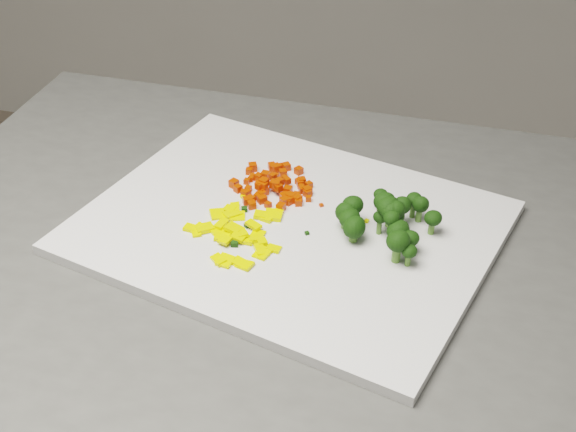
% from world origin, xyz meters
% --- Properties ---
extents(cutting_board, '(0.55, 0.47, 0.01)m').
position_xyz_m(cutting_board, '(0.36, 0.36, 0.91)').
color(cutting_board, silver).
rests_on(cutting_board, counter_block).
extents(carrot_pile, '(0.11, 0.11, 0.03)m').
position_xyz_m(carrot_pile, '(0.32, 0.42, 0.93)').
color(carrot_pile, red).
rests_on(carrot_pile, cutting_board).
extents(pepper_pile, '(0.12, 0.12, 0.02)m').
position_xyz_m(pepper_pile, '(0.31, 0.31, 0.92)').
color(pepper_pile, yellow).
rests_on(pepper_pile, cutting_board).
extents(broccoli_pile, '(0.13, 0.13, 0.06)m').
position_xyz_m(broccoli_pile, '(0.47, 0.36, 0.94)').
color(broccoli_pile, black).
rests_on(broccoli_pile, cutting_board).
extents(carrot_cube_0, '(0.01, 0.01, 0.01)m').
position_xyz_m(carrot_cube_0, '(0.31, 0.39, 0.92)').
color(carrot_cube_0, red).
rests_on(carrot_cube_0, carrot_pile).
extents(carrot_cube_1, '(0.01, 0.01, 0.01)m').
position_xyz_m(carrot_cube_1, '(0.30, 0.41, 0.93)').
color(carrot_cube_1, red).
rests_on(carrot_cube_1, carrot_pile).
extents(carrot_cube_2, '(0.01, 0.01, 0.01)m').
position_xyz_m(carrot_cube_2, '(0.29, 0.40, 0.92)').
color(carrot_cube_2, red).
rests_on(carrot_cube_2, carrot_pile).
extents(carrot_cube_3, '(0.01, 0.01, 0.01)m').
position_xyz_m(carrot_cube_3, '(0.31, 0.46, 0.92)').
color(carrot_cube_3, red).
rests_on(carrot_cube_3, carrot_pile).
extents(carrot_cube_4, '(0.01, 0.01, 0.01)m').
position_xyz_m(carrot_cube_4, '(0.29, 0.40, 0.92)').
color(carrot_cube_4, red).
rests_on(carrot_cube_4, carrot_pile).
extents(carrot_cube_5, '(0.01, 0.01, 0.01)m').
position_xyz_m(carrot_cube_5, '(0.29, 0.44, 0.92)').
color(carrot_cube_5, red).
rests_on(carrot_cube_5, carrot_pile).
extents(carrot_cube_6, '(0.01, 0.01, 0.01)m').
position_xyz_m(carrot_cube_6, '(0.32, 0.38, 0.92)').
color(carrot_cube_6, red).
rests_on(carrot_cube_6, carrot_pile).
extents(carrot_cube_7, '(0.01, 0.01, 0.01)m').
position_xyz_m(carrot_cube_7, '(0.35, 0.44, 0.92)').
color(carrot_cube_7, red).
rests_on(carrot_cube_7, carrot_pile).
extents(carrot_cube_8, '(0.01, 0.01, 0.01)m').
position_xyz_m(carrot_cube_8, '(0.36, 0.44, 0.92)').
color(carrot_cube_8, red).
rests_on(carrot_cube_8, carrot_pile).
extents(carrot_cube_9, '(0.01, 0.01, 0.01)m').
position_xyz_m(carrot_cube_9, '(0.34, 0.38, 0.92)').
color(carrot_cube_9, red).
rests_on(carrot_cube_9, carrot_pile).
extents(carrot_cube_10, '(0.01, 0.01, 0.01)m').
position_xyz_m(carrot_cube_10, '(0.28, 0.40, 0.92)').
color(carrot_cube_10, red).
rests_on(carrot_cube_10, carrot_pile).
extents(carrot_cube_11, '(0.01, 0.01, 0.01)m').
position_xyz_m(carrot_cube_11, '(0.32, 0.43, 0.92)').
color(carrot_cube_11, red).
rests_on(carrot_cube_11, carrot_pile).
extents(carrot_cube_12, '(0.01, 0.01, 0.01)m').
position_xyz_m(carrot_cube_12, '(0.32, 0.47, 0.92)').
color(carrot_cube_12, red).
rests_on(carrot_cube_12, carrot_pile).
extents(carrot_cube_13, '(0.01, 0.01, 0.01)m').
position_xyz_m(carrot_cube_13, '(0.29, 0.43, 0.92)').
color(carrot_cube_13, red).
rests_on(carrot_cube_13, carrot_pile).
extents(carrot_cube_14, '(0.01, 0.01, 0.01)m').
position_xyz_m(carrot_cube_14, '(0.33, 0.41, 0.93)').
color(carrot_cube_14, red).
rests_on(carrot_cube_14, carrot_pile).
extents(carrot_cube_15, '(0.01, 0.01, 0.01)m').
position_xyz_m(carrot_cube_15, '(0.31, 0.40, 0.92)').
color(carrot_cube_15, red).
rests_on(carrot_cube_15, carrot_pile).
extents(carrot_cube_16, '(0.01, 0.01, 0.01)m').
position_xyz_m(carrot_cube_16, '(0.30, 0.38, 0.92)').
color(carrot_cube_16, red).
rests_on(carrot_cube_16, carrot_pile).
extents(carrot_cube_17, '(0.01, 0.01, 0.01)m').
position_xyz_m(carrot_cube_17, '(0.30, 0.43, 0.92)').
color(carrot_cube_17, red).
rests_on(carrot_cube_17, carrot_pile).
extents(carrot_cube_18, '(0.01, 0.01, 0.01)m').
position_xyz_m(carrot_cube_18, '(0.36, 0.40, 0.92)').
color(carrot_cube_18, red).
rests_on(carrot_cube_18, carrot_pile).
extents(carrot_cube_19, '(0.01, 0.01, 0.01)m').
position_xyz_m(carrot_cube_19, '(0.31, 0.41, 0.93)').
color(carrot_cube_19, red).
rests_on(carrot_cube_19, carrot_pile).
extents(carrot_cube_20, '(0.01, 0.01, 0.01)m').
position_xyz_m(carrot_cube_20, '(0.36, 0.42, 0.92)').
color(carrot_cube_20, red).
rests_on(carrot_cube_20, carrot_pile).
extents(carrot_cube_21, '(0.01, 0.01, 0.01)m').
position_xyz_m(carrot_cube_21, '(0.30, 0.47, 0.92)').
color(carrot_cube_21, red).
rests_on(carrot_cube_21, carrot_pile).
extents(carrot_cube_22, '(0.01, 0.01, 0.01)m').
position_xyz_m(carrot_cube_22, '(0.30, 0.38, 0.92)').
color(carrot_cube_22, red).
rests_on(carrot_cube_22, carrot_pile).
extents(carrot_cube_23, '(0.01, 0.01, 0.01)m').
position_xyz_m(carrot_cube_23, '(0.35, 0.40, 0.92)').
color(carrot_cube_23, red).
rests_on(carrot_cube_23, carrot_pile).
extents(carrot_cube_24, '(0.01, 0.01, 0.01)m').
position_xyz_m(carrot_cube_24, '(0.31, 0.41, 0.92)').
color(carrot_cube_24, red).
rests_on(carrot_cube_24, carrot_pile).
extents(carrot_cube_25, '(0.01, 0.01, 0.01)m').
position_xyz_m(carrot_cube_25, '(0.30, 0.38, 0.92)').
color(carrot_cube_25, red).
rests_on(carrot_cube_25, carrot_pile).
extents(carrot_cube_26, '(0.01, 0.01, 0.01)m').
position_xyz_m(carrot_cube_26, '(0.29, 0.44, 0.92)').
color(carrot_cube_26, red).
rests_on(carrot_cube_26, carrot_pile).
extents(carrot_cube_27, '(0.01, 0.01, 0.01)m').
position_xyz_m(carrot_cube_27, '(0.34, 0.42, 0.92)').
color(carrot_cube_27, red).
rests_on(carrot_cube_27, carrot_pile).
extents(carrot_cube_28, '(0.01, 0.01, 0.01)m').
position_xyz_m(carrot_cube_28, '(0.34, 0.41, 0.92)').
color(carrot_cube_28, red).
rests_on(carrot_cube_28, carrot_pile).
extents(carrot_cube_29, '(0.01, 0.01, 0.01)m').
position_xyz_m(carrot_cube_29, '(0.33, 0.41, 0.92)').
color(carrot_cube_29, red).
rests_on(carrot_cube_29, carrot_pile).
extents(carrot_cube_30, '(0.01, 0.01, 0.01)m').
position_xyz_m(carrot_cube_30, '(0.35, 0.40, 0.92)').
color(carrot_cube_30, red).
rests_on(carrot_cube_30, carrot_pile).
extents(carrot_cube_31, '(0.01, 0.01, 0.01)m').
position_xyz_m(carrot_cube_31, '(0.33, 0.42, 0.93)').
color(carrot_cube_31, red).
rests_on(carrot_cube_31, carrot_pile).
extents(carrot_cube_32, '(0.01, 0.01, 0.01)m').
position_xyz_m(carrot_cube_32, '(0.34, 0.47, 0.92)').
color(carrot_cube_32, red).
rests_on(carrot_cube_32, carrot_pile).
extents(carrot_cube_33, '(0.01, 0.01, 0.01)m').
position_xyz_m(carrot_cube_33, '(0.28, 0.46, 0.92)').
color(carrot_cube_33, red).
rests_on(carrot_cube_33, carrot_pile).
extents(carrot_cube_34, '(0.01, 0.01, 0.01)m').
position_xyz_m(carrot_cube_34, '(0.35, 0.41, 0.92)').
color(carrot_cube_34, red).
rests_on(carrot_cube_34, carrot_pile).
extents(carrot_cube_35, '(0.01, 0.01, 0.01)m').
position_xyz_m(carrot_cube_35, '(0.34, 0.39, 0.92)').
color(carrot_cube_35, red).
rests_on(carrot_cube_35, carrot_pile).
extents(carrot_cube_36, '(0.01, 0.01, 0.01)m').
position_xyz_m(carrot_cube_36, '(0.30, 0.37, 0.92)').
color(carrot_cube_36, red).
rests_on(carrot_cube_36, carrot_pile).
extents(carrot_cube_37, '(0.01, 0.01, 0.01)m').
position_xyz_m(carrot_cube_37, '(0.31, 0.41, 0.93)').
color(carrot_cube_37, red).
rests_on(carrot_cube_37, carrot_pile).
extents(carrot_cube_38, '(0.01, 0.01, 0.01)m').
position_xyz_m(carrot_cube_38, '(0.35, 0.39, 0.92)').
color(carrot_cube_38, red).
rests_on(carrot_cube_38, carrot_pile).
extents(carrot_cube_39, '(0.01, 0.01, 0.01)m').
position_xyz_m(carrot_cube_39, '(0.31, 0.39, 0.92)').
color(carrot_cube_39, red).
rests_on(carrot_cube_39, carrot_pile).
extents(carrot_cube_40, '(0.01, 0.01, 0.01)m').
position_xyz_m(carrot_cube_40, '(0.27, 0.41, 0.92)').
color(carrot_cube_40, red).
rests_on(carrot_cube_40, carrot_pile).
extents(carrot_cube_41, '(0.01, 0.01, 0.01)m').
position_xyz_m(carrot_cube_41, '(0.29, 0.40, 0.92)').
color(carrot_cube_41, red).
rests_on(carrot_cube_41, carrot_pile).
extents(carrot_cube_42, '(0.01, 0.01, 0.01)m').
position_xyz_m(carrot_cube_42, '(0.33, 0.44, 0.92)').
color(carrot_cube_42, red).
rests_on(carrot_cube_42, carrot_pile).
extents(carrot_cube_43, '(0.01, 0.01, 0.01)m').
position_xyz_m(carrot_cube_43, '(0.31, 0.42, 0.93)').
color(carrot_cube_43, red).
rests_on(carrot_cube_43, carrot_pile).
extents(carrot_cube_44, '(0.01, 0.01, 0.01)m').
position_xyz_m(carrot_cube_44, '(0.31, 0.47, 0.92)').
color(carrot_cube_44, red).
rests_on(carrot_cube_44, carrot_pile).
extents(carrot_cube_45, '(0.01, 0.01, 0.01)m').
position_xyz_m(carrot_cube_45, '(0.34, 0.43, 0.92)').
color(carrot_cube_45, red).
rests_on(carrot_cube_45, carrot_pile).
extents(carrot_cube_46, '(0.01, 0.01, 0.01)m').
position_xyz_m(carrot_cube_46, '(0.35, 0.41, 0.92)').
color(carrot_cube_46, red).
rests_on(carrot_cube_46, carrot_pile).
extents(carrot_cube_47, '(0.01, 0.01, 0.01)m').
position_xyz_m(carrot_cube_47, '(0.35, 0.43, 0.92)').
color(carrot_cube_47, red).
rests_on(carrot_cube_47, carrot_pile).
extents(carrot_cube_48, '(0.01, 0.01, 0.01)m').
position_xyz_m(carrot_cube_48, '(0.36, 0.40, 0.92)').
color(carrot_cube_48, red).
rests_on(carrot_cube_48, carrot_pile).
extents(carrot_cube_49, '(0.01, 0.01, 0.01)m').
position_xyz_m(carrot_cube_49, '(0.35, 0.44, 0.92)').
color(carrot_cube_49, red).
rests_on(carrot_cube_49, carrot_pile).
extents(carrot_cube_50, '(0.01, 0.01, 0.01)m').
position_xyz_m(carrot_cube_50, '(0.29, 0.41, 0.92)').
color(carrot_cube_50, red).
rests_on(carrot_cube_50, carrot_pile).
extents(carrot_cube_51, '(0.01, 0.01, 0.01)m').
position_xyz_m(carrot_cube_51, '(0.28, 0.45, 0.92)').
color(carrot_cube_51, red).
rests_on(carrot_cube_51, carrot_pile).
extents(carrot_cube_52, '(0.01, 0.01, 0.01)m').
position_xyz_m(carrot_cube_52, '(0.37, 0.42, 0.92)').
color(carrot_cube_52, red).
rests_on(carrot_cube_52, carrot_pile).
extents(carrot_cube_53, '(0.01, 0.01, 0.01)m').
position_xyz_m(carrot_cube_53, '(0.36, 0.42, 0.92)').
color(carrot_cube_53, red).
rests_on(carrot_cube_53, carrot_pile).
extents(carrot_cube_54, '(0.01, 0.01, 0.01)m').
position_xyz_m(carrot_cube_54, '(0.28, 0.42, 0.92)').
color(carrot_cube_54, red).
rests_on(carrot_cube_54, carrot_pile).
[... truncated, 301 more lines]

